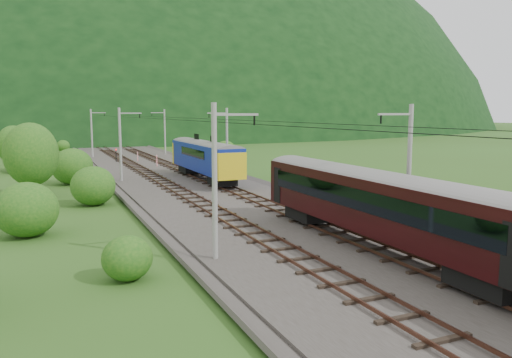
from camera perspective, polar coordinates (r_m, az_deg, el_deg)
name	(u,v)px	position (r m, az deg, el deg)	size (l,w,h in m)	color
ground	(319,251)	(28.84, 7.21, -8.14)	(600.00, 600.00, 0.00)	#2F5019
railbed	(251,215)	(37.50, -0.60, -4.14)	(14.00, 220.00, 0.30)	#38332D
track_left	(221,215)	(36.61, -4.07, -4.10)	(2.40, 220.00, 0.27)	brown
track_right	(280,210)	(38.43, 2.70, -3.53)	(2.40, 220.00, 0.27)	brown
catenary_left	(121,143)	(56.52, -15.18, 4.03)	(2.54, 192.28, 8.00)	gray
catenary_right	(226,140)	(59.52, -3.41, 4.45)	(2.54, 192.28, 8.00)	gray
overhead_wires	(251,122)	(36.71, -0.62, 6.53)	(4.83, 198.00, 0.03)	black
mountain_main	(68,127)	(284.30, -20.66, 5.61)	(504.00, 360.00, 244.00)	black
hazard_post_near	(138,156)	(79.41, -13.38, 2.54)	(0.15, 0.15, 1.42)	red
hazard_post_far	(157,161)	(70.89, -11.27, 2.08)	(0.17, 0.17, 1.61)	red
signal	(116,154)	(78.71, -15.70, 2.74)	(0.22, 0.22, 1.97)	black
vegetation_left	(40,182)	(42.14, -23.47, -0.34)	(12.01, 147.95, 6.89)	#1A5416
vegetation_right	(425,198)	(39.47, 18.77, -2.05)	(6.05, 92.00, 3.14)	#1A5416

